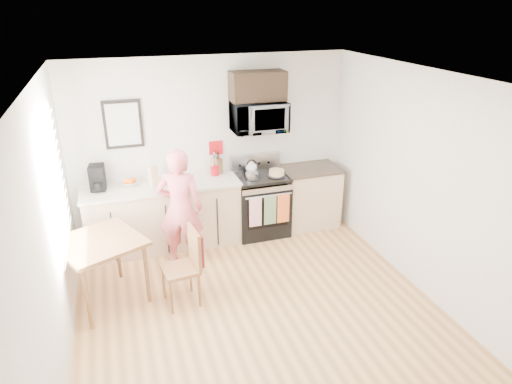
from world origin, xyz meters
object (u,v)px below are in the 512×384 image
object	(u,v)px
range	(261,205)
microwave	(259,117)
cake	(277,173)
chair	(190,256)
person	(180,208)
dining_table	(100,248)

from	to	relation	value
range	microwave	distance (m)	1.33
cake	chair	bearing A→B (deg)	-139.96
person	dining_table	size ratio (longest dim) A/B	1.64
dining_table	chair	size ratio (longest dim) A/B	1.07
dining_table	cake	distance (m)	2.68
microwave	dining_table	world-z (taller)	microwave
range	dining_table	xyz separation A→B (m)	(-2.27, -1.08, 0.27)
dining_table	range	bearing A→B (deg)	25.43
microwave	dining_table	size ratio (longest dim) A/B	0.77
microwave	chair	size ratio (longest dim) A/B	0.83
range	dining_table	distance (m)	2.53
microwave	chair	distance (m)	2.29
microwave	person	xyz separation A→B (m)	(-1.27, -0.63, -0.96)
microwave	cake	bearing A→B (deg)	-44.82
range	dining_table	world-z (taller)	range
microwave	chair	world-z (taller)	microwave
chair	cake	distance (m)	2.01
range	cake	size ratio (longest dim) A/B	4.36
chair	range	bearing A→B (deg)	39.68
range	person	distance (m)	1.42
range	dining_table	bearing A→B (deg)	-154.57
person	cake	size ratio (longest dim) A/B	6.04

